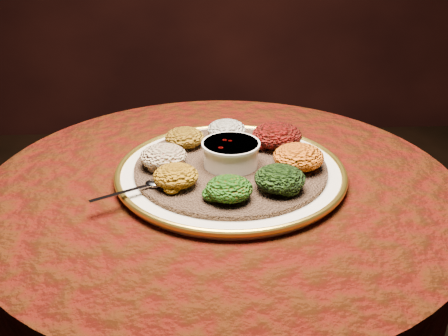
{
  "coord_description": "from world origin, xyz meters",
  "views": [
    {
      "loc": [
        -0.04,
        -0.89,
        1.22
      ],
      "look_at": [
        0.0,
        -0.0,
        0.76
      ],
      "focal_mm": 40.0,
      "sensor_mm": 36.0,
      "label": 1
    }
  ],
  "objects": [
    {
      "name": "table",
      "position": [
        0.0,
        0.0,
        0.55
      ],
      "size": [
        0.96,
        0.96,
        0.73
      ],
      "color": "black",
      "rests_on": "ground"
    },
    {
      "name": "platter",
      "position": [
        0.02,
        0.01,
        0.75
      ],
      "size": [
        0.59,
        0.59,
        0.02
      ],
      "rotation": [
        0.0,
        0.0,
        0.4
      ],
      "color": "white",
      "rests_on": "table"
    },
    {
      "name": "injera",
      "position": [
        0.02,
        0.01,
        0.76
      ],
      "size": [
        0.43,
        0.43,
        0.01
      ],
      "primitive_type": "cylinder",
      "rotation": [
        0.0,
        0.0,
        0.12
      ],
      "color": "brown",
      "rests_on": "platter"
    },
    {
      "name": "stew_bowl",
      "position": [
        0.02,
        0.01,
        0.79
      ],
      "size": [
        0.12,
        0.12,
        0.05
      ],
      "color": "white",
      "rests_on": "injera"
    },
    {
      "name": "spoon",
      "position": [
        -0.14,
        -0.08,
        0.77
      ],
      "size": [
        0.14,
        0.08,
        0.01
      ],
      "rotation": [
        0.0,
        0.0,
        -2.64
      ],
      "color": "silver",
      "rests_on": "injera"
    },
    {
      "name": "portion_ayib",
      "position": [
        0.02,
        0.14,
        0.78
      ],
      "size": [
        0.09,
        0.08,
        0.04
      ],
      "primitive_type": "ellipsoid",
      "color": "beige",
      "rests_on": "injera"
    },
    {
      "name": "portion_kitfo",
      "position": [
        0.12,
        0.09,
        0.79
      ],
      "size": [
        0.11,
        0.1,
        0.05
      ],
      "primitive_type": "ellipsoid",
      "color": "black",
      "rests_on": "injera"
    },
    {
      "name": "portion_tikil",
      "position": [
        0.15,
        -0.01,
        0.79
      ],
      "size": [
        0.1,
        0.1,
        0.05
      ],
      "primitive_type": "ellipsoid",
      "color": "#BB7B0F",
      "rests_on": "injera"
    },
    {
      "name": "portion_gomen",
      "position": [
        0.1,
        -0.1,
        0.78
      ],
      "size": [
        0.09,
        0.09,
        0.05
      ],
      "primitive_type": "ellipsoid",
      "color": "black",
      "rests_on": "injera"
    },
    {
      "name": "portion_mixveg",
      "position": [
        0.01,
        -0.13,
        0.78
      ],
      "size": [
        0.08,
        0.08,
        0.04
      ],
      "primitive_type": "ellipsoid",
      "color": "#8E3309",
      "rests_on": "injera"
    },
    {
      "name": "portion_kik",
      "position": [
        -0.09,
        -0.07,
        0.78
      ],
      "size": [
        0.08,
        0.08,
        0.04
      ],
      "primitive_type": "ellipsoid",
      "color": "#A26E0E",
      "rests_on": "injera"
    },
    {
      "name": "portion_timatim",
      "position": [
        -0.12,
        0.01,
        0.78
      ],
      "size": [
        0.09,
        0.09,
        0.05
      ],
      "primitive_type": "ellipsoid",
      "color": "maroon",
      "rests_on": "injera"
    },
    {
      "name": "portion_shiro",
      "position": [
        -0.08,
        0.1,
        0.78
      ],
      "size": [
        0.09,
        0.08,
        0.04
      ],
      "primitive_type": "ellipsoid",
      "color": "#845F0F",
      "rests_on": "injera"
    }
  ]
}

